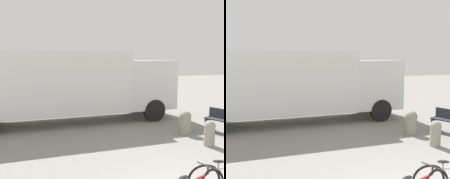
{
  "view_description": "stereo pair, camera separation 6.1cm",
  "coord_description": "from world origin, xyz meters",
  "views": [
    {
      "loc": [
        -2.92,
        -3.3,
        2.59
      ],
      "look_at": [
        -0.47,
        4.79,
        1.55
      ],
      "focal_mm": 40.0,
      "sensor_mm": 36.0,
      "label": 1
    },
    {
      "loc": [
        -2.86,
        -3.31,
        2.59
      ],
      "look_at": [
        -0.47,
        4.79,
        1.55
      ],
      "focal_mm": 40.0,
      "sensor_mm": 36.0,
      "label": 2
    }
  ],
  "objects": [
    {
      "name": "bollard_far_bench",
      "position": [
        1.93,
        4.03,
        0.44
      ],
      "size": [
        0.42,
        0.42,
        0.82
      ],
      "color": "gray",
      "rests_on": "ground"
    },
    {
      "name": "delivery_truck",
      "position": [
        -1.94,
        6.82,
        1.61
      ],
      "size": [
        9.2,
        2.46,
        2.88
      ],
      "rotation": [
        0.0,
        0.0,
        0.03
      ],
      "color": "white",
      "rests_on": "ground"
    },
    {
      "name": "bollard_near_bench",
      "position": [
        1.95,
        2.76,
        0.42
      ],
      "size": [
        0.33,
        0.33,
        0.78
      ],
      "color": "gray",
      "rests_on": "ground"
    }
  ]
}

